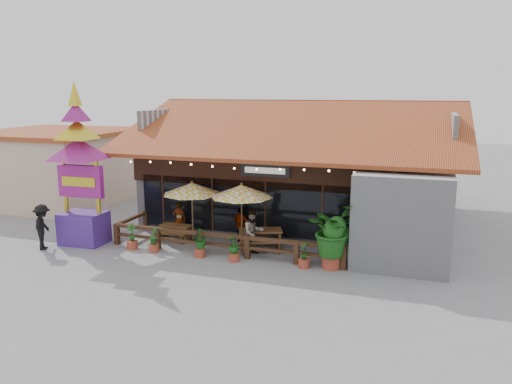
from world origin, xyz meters
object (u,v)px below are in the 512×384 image
(thai_sign_tower, at_px, (79,153))
(pedestrian, at_px, (43,227))
(umbrella_right, at_px, (242,191))
(picnic_table_left, at_px, (176,230))
(tropical_plant, at_px, (332,231))
(picnic_table_right, at_px, (260,236))
(umbrella_left, at_px, (192,189))

(thai_sign_tower, xyz_separation_m, pedestrian, (-1.08, -1.25, -2.98))
(umbrella_right, xyz_separation_m, picnic_table_left, (-3.22, 0.23, -2.00))
(tropical_plant, bearing_deg, umbrella_right, 162.97)
(picnic_table_left, xyz_separation_m, thai_sign_tower, (-3.52, -1.79, 3.49))
(tropical_plant, distance_m, pedestrian, 11.95)
(picnic_table_right, bearing_deg, umbrella_right, -174.73)
(thai_sign_tower, bearing_deg, pedestrian, -130.78)
(thai_sign_tower, height_order, tropical_plant, thai_sign_tower)
(umbrella_left, distance_m, tropical_plant, 6.60)
(umbrella_left, relative_size, picnic_table_right, 1.22)
(picnic_table_right, height_order, thai_sign_tower, thai_sign_tower)
(umbrella_right, xyz_separation_m, thai_sign_tower, (-6.73, -1.56, 1.49))
(picnic_table_left, bearing_deg, picnic_table_right, -2.25)
(umbrella_right, distance_m, thai_sign_tower, 7.07)
(picnic_table_right, distance_m, tropical_plant, 3.58)
(tropical_plant, bearing_deg, picnic_table_left, 168.58)
(tropical_plant, bearing_deg, picnic_table_right, 157.96)
(picnic_table_right, bearing_deg, umbrella_left, 178.00)
(umbrella_right, height_order, tropical_plant, umbrella_right)
(picnic_table_right, xyz_separation_m, thai_sign_tower, (-7.53, -1.63, 3.36))
(tropical_plant, height_order, pedestrian, tropical_plant)
(umbrella_right, height_order, picnic_table_right, umbrella_right)
(thai_sign_tower, bearing_deg, picnic_table_left, 27.00)
(umbrella_left, bearing_deg, umbrella_right, -4.45)
(pedestrian, bearing_deg, picnic_table_left, -83.54)
(picnic_table_right, xyz_separation_m, pedestrian, (-8.61, -2.89, 0.38))
(umbrella_left, bearing_deg, picnic_table_right, -2.00)
(picnic_table_left, distance_m, picnic_table_right, 4.02)
(picnic_table_right, distance_m, pedestrian, 9.09)
(picnic_table_left, bearing_deg, umbrella_right, -4.10)
(picnic_table_right, bearing_deg, picnic_table_left, 177.75)
(umbrella_right, height_order, thai_sign_tower, thai_sign_tower)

